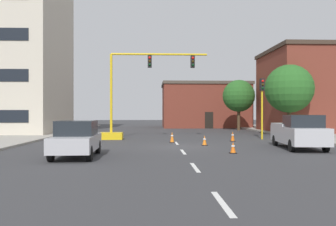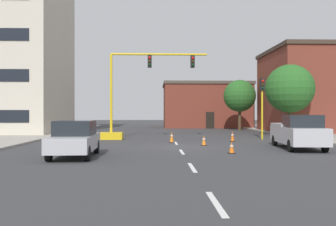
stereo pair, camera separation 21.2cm
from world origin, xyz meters
The scene contains 19 objects.
ground_plane centered at (0.00, 0.00, 0.00)m, with size 160.00×160.00×0.00m, color #38383A.
sidewalk_left centered at (-13.05, 8.00, 0.07)m, with size 6.00×56.00×0.14m, color #9E998E.
sidewalk_right centered at (13.05, 8.00, 0.07)m, with size 6.00×56.00×0.14m, color #9E998E.
lane_stripe_seg_0 centered at (0.00, -14.00, 0.00)m, with size 0.16×2.40×0.01m, color silver.
lane_stripe_seg_1 centered at (0.00, -8.50, 0.00)m, with size 0.16×2.40×0.01m, color silver.
lane_stripe_seg_2 centered at (0.00, -3.00, 0.00)m, with size 0.16×2.40×0.01m, color silver.
lane_stripe_seg_3 centered at (0.00, 2.50, 0.00)m, with size 0.16×2.40×0.01m, color silver.
building_brick_center centered at (5.83, 29.73, 3.19)m, with size 12.27×9.04×6.36m.
building_row_right centered at (17.53, 15.48, 4.44)m, with size 13.85×10.29×8.86m.
traffic_signal_gantry centered at (-3.87, 6.27, 2.21)m, with size 8.50×1.20×6.83m.
traffic_light_pole_right centered at (6.99, 5.78, 3.53)m, with size 0.32×0.47×4.80m.
tree_right_far centered at (8.48, 19.75, 4.07)m, with size 3.78×3.78×5.98m.
tree_right_mid centered at (10.54, 9.36, 4.25)m, with size 4.31×4.31×6.41m.
pickup_truck_silver centered at (6.91, -1.59, 0.97)m, with size 2.51×5.57×1.99m.
sedan_silver_near_left centered at (-5.27, -5.01, 0.89)m, with size 1.98×4.55×1.74m.
traffic_cone_roadside_a centered at (-0.28, 3.06, 0.38)m, with size 0.36×0.36×0.77m.
traffic_cone_roadside_b centered at (2.54, -3.80, 0.30)m, with size 0.36×0.36×0.61m.
traffic_cone_roadside_c centered at (4.24, 3.96, 0.37)m, with size 0.36×0.36×0.75m.
traffic_cone_roadside_d centered at (1.70, 0.71, 0.32)m, with size 0.36×0.36×0.65m.
Camera 1 is at (-1.62, -22.38, 2.13)m, focal length 38.61 mm.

